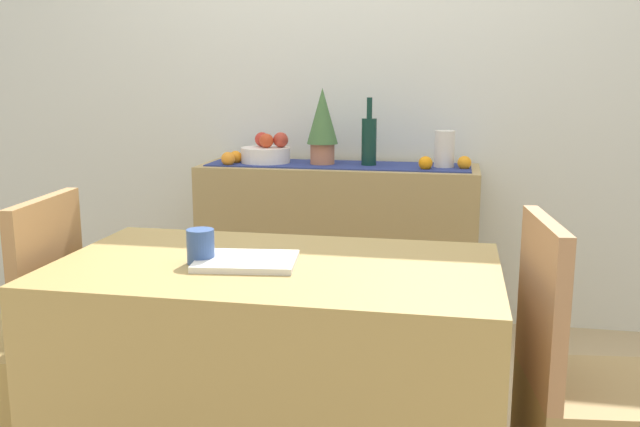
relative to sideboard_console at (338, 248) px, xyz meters
name	(u,v)px	position (x,y,z in m)	size (l,w,h in m)	color
ground_plane	(302,415)	(0.02, -0.92, -0.42)	(6.40, 6.40, 0.02)	tan
room_wall_rear	(351,57)	(0.02, 0.26, 0.94)	(6.40, 0.06, 2.70)	silver
sideboard_console	(338,248)	(0.00, 0.00, 0.00)	(1.34, 0.42, 0.83)	tan
table_runner	(338,165)	(0.00, 0.00, 0.42)	(1.26, 0.32, 0.01)	navy
fruit_bowl	(266,155)	(-0.36, 0.00, 0.46)	(0.24, 0.24, 0.07)	white
apple_right	(266,141)	(-0.35, -0.02, 0.53)	(0.07, 0.07, 0.07)	#BD3D1E
apple_rear	(262,139)	(-0.39, 0.04, 0.53)	(0.07, 0.07, 0.07)	#B82E23
apple_front	(281,140)	(-0.29, 0.01, 0.53)	(0.07, 0.07, 0.07)	#A93425
wine_bottle	(369,141)	(0.15, 0.00, 0.54)	(0.07, 0.07, 0.33)	#113227
ceramic_vase	(444,149)	(0.50, 0.00, 0.50)	(0.09, 0.09, 0.18)	silver
potted_plant	(322,123)	(-0.08, 0.00, 0.62)	(0.15, 0.15, 0.37)	#BA7150
orange_loose_end	(228,159)	(-0.52, -0.12, 0.45)	(0.07, 0.07, 0.07)	orange
orange_loose_near_bowl	(464,163)	(0.60, -0.03, 0.45)	(0.06, 0.06, 0.06)	orange
orange_loose_mid	(236,157)	(-0.51, -0.04, 0.45)	(0.06, 0.06, 0.06)	orange
orange_loose_far	(426,163)	(0.42, -0.09, 0.45)	(0.07, 0.07, 0.07)	orange
dining_table	(277,384)	(0.07, -1.46, -0.04)	(1.26, 0.71, 0.74)	tan
open_book	(246,261)	(-0.01, -1.49, 0.33)	(0.28, 0.21, 0.02)	white
coffee_cup	(201,246)	(-0.14, -1.50, 0.37)	(0.08, 0.08, 0.10)	#355292
chair_near_window	(10,390)	(-0.83, -1.46, -0.15)	(0.43, 0.43, 0.90)	#AC8C4B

